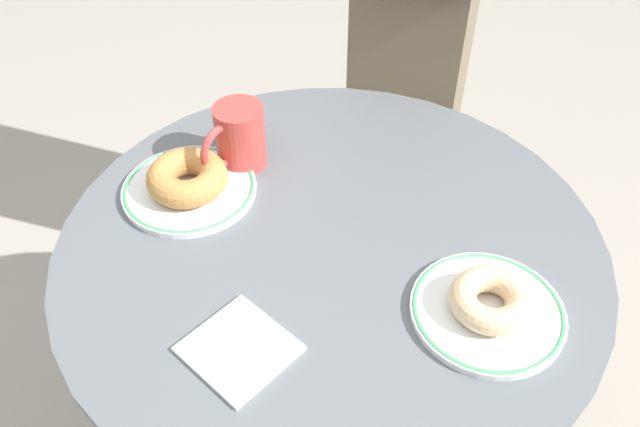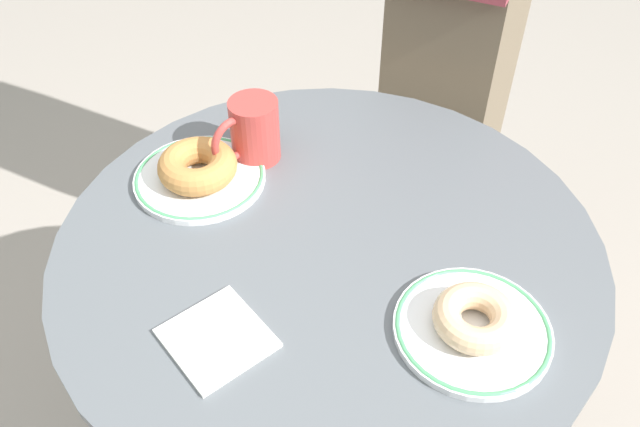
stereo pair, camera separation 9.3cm
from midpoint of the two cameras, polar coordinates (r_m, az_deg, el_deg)
The scene contains 8 objects.
cafe_table at distance 1.14m, azimuth 2.97°, elevation -11.96°, with size 0.78×0.78×0.77m.
plate_left at distance 1.02m, azimuth -7.91°, elevation 3.04°, with size 0.20×0.20×0.01m.
plate_right at distance 0.85m, azimuth 16.25°, elevation -9.83°, with size 0.20×0.20×0.01m.
donut_old_fashioned at distance 1.00m, azimuth -8.06°, elevation 4.02°, with size 0.12×0.12×0.04m, color #BC7F42.
donut_glazed at distance 0.83m, azimuth 16.56°, elevation -8.89°, with size 0.10×0.10×0.03m, color #E0B789.
paper_napkin at distance 0.82m, azimuth -5.73°, elevation -10.94°, with size 0.12×0.11×0.01m, color white.
coffee_mug at distance 1.03m, azimuth -3.34°, elevation 7.09°, with size 0.08×0.12×0.10m.
person_figure at distance 1.42m, azimuth 14.37°, elevation 17.17°, with size 0.29×0.43×1.70m.
Camera 2 is at (0.36, -0.53, 1.44)m, focal length 36.69 mm.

